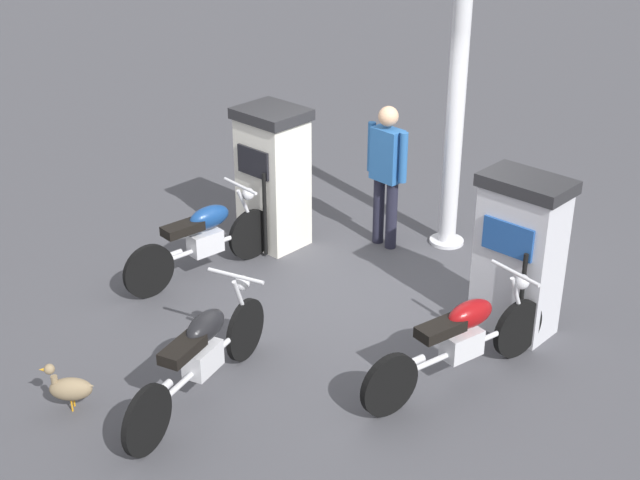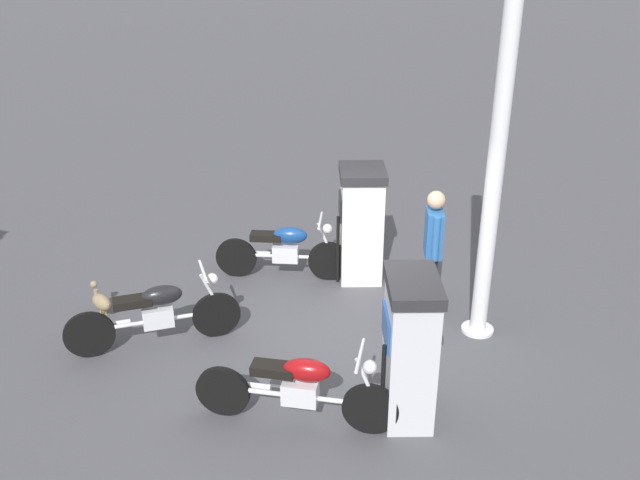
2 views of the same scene
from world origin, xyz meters
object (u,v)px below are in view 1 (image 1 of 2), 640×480
Objects in this scene: fuel_pump_near at (273,177)px; canopy_support_pole at (458,82)px; motorcycle_near_pump at (204,237)px; attendant_person at (387,167)px; fuel_pump_far at (519,254)px; motorcycle_extra at (201,352)px; wandering_duck at (70,388)px; motorcycle_far_pump at (461,338)px.

canopy_support_pole reaches higher than fuel_pump_near.
attendant_person is (-1.82, 1.11, 0.50)m from motorcycle_near_pump.
motorcycle_near_pump is 0.47× the size of canopy_support_pole.
fuel_pump_far is at bearing 69.78° from attendant_person.
motorcycle_extra is at bearing 29.28° from fuel_pump_near.
motorcycle_near_pump is 2.56m from wandering_duck.
attendant_person reaches higher than motorcycle_far_pump.
attendant_person is at bearing 148.63° from motorcycle_near_pump.
canopy_support_pole is at bearing -130.06° from fuel_pump_far.
motorcycle_near_pump reaches higher than wandering_duck.
canopy_support_pole is (-1.24, -1.47, 1.12)m from fuel_pump_far.
fuel_pump_near is at bearing -54.50° from attendant_person.
fuel_pump_far is at bearing 49.94° from canopy_support_pole.
attendant_person is at bearing -132.03° from motorcycle_far_pump.
wandering_duck is (0.80, -0.77, -0.25)m from motorcycle_extra.
fuel_pump_near is 1.29m from attendant_person.
fuel_pump_far is 1.17m from motorcycle_far_pump.
motorcycle_extra is 4.19m from canopy_support_pole.
fuel_pump_far is at bearing 146.20° from wandering_duck.
fuel_pump_far is 4.24m from wandering_duck.
motorcycle_far_pump is 0.51× the size of canopy_support_pole.
wandering_duck is at bearing -10.33° from canopy_support_pole.
fuel_pump_near is 0.80× the size of motorcycle_extra.
motorcycle_extra is at bearing -45.65° from motorcycle_far_pump.
attendant_person is (-3.43, -0.46, 0.50)m from motorcycle_extra.
fuel_pump_far is 2.23m from canopy_support_pole.
motorcycle_near_pump is at bearing -90.78° from motorcycle_far_pump.
motorcycle_extra is at bearing 7.64° from attendant_person.
motorcycle_near_pump is at bearing -35.66° from canopy_support_pole.
motorcycle_near_pump is (1.07, -3.14, -0.35)m from fuel_pump_far.
motorcycle_near_pump is 4.21× the size of wandering_duck.
motorcycle_extra is (2.69, -1.57, -0.34)m from fuel_pump_far.
motorcycle_extra is (1.61, 1.57, 0.01)m from motorcycle_near_pump.
fuel_pump_far is 3.54× the size of wandering_duck.
attendant_person reaches higher than motorcycle_extra.
motorcycle_extra is 0.51× the size of canopy_support_pole.
fuel_pump_near is 3.33m from motorcycle_far_pump.
motorcycle_far_pump is at bearing 134.94° from wandering_duck.
fuel_pump_near is 0.97× the size of attendant_person.
motorcycle_near_pump is 0.93× the size of motorcycle_far_pump.
motorcycle_far_pump is 0.99× the size of motorcycle_extra.
fuel_pump_far is 0.78× the size of motorcycle_far_pump.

